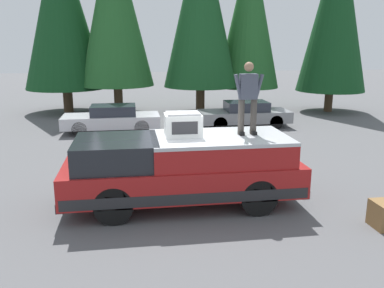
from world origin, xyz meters
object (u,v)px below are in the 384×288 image
at_px(compressor_unit, 183,125).
at_px(parked_car_grey, 245,114).
at_px(parked_car_silver, 112,119).
at_px(person_on_truck_bed, 248,96).
at_px(pickup_truck, 183,169).

xyz_separation_m(compressor_unit, parked_car_grey, (8.70, -3.94, -1.35)).
bearing_deg(parked_car_silver, person_on_truck_bed, -157.25).
bearing_deg(compressor_unit, person_on_truck_bed, -90.23).
distance_m(person_on_truck_bed, parked_car_silver, 9.37).
bearing_deg(parked_car_silver, parked_car_grey, -87.57).
xyz_separation_m(compressor_unit, parked_car_silver, (8.45, 2.01, -1.35)).
xyz_separation_m(parked_car_grey, parked_car_silver, (-0.25, 5.96, 0.00)).
relative_size(parked_car_grey, parked_car_silver, 1.00).
xyz_separation_m(pickup_truck, parked_car_grey, (8.78, -3.96, -0.29)).
height_order(pickup_truck, parked_car_grey, pickup_truck).
bearing_deg(compressor_unit, parked_car_silver, 13.41).
xyz_separation_m(person_on_truck_bed, parked_car_silver, (8.45, 3.54, -1.97)).
height_order(compressor_unit, parked_car_silver, compressor_unit).
bearing_deg(parked_car_grey, parked_car_silver, 92.43).
relative_size(pickup_truck, parked_car_silver, 1.35).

